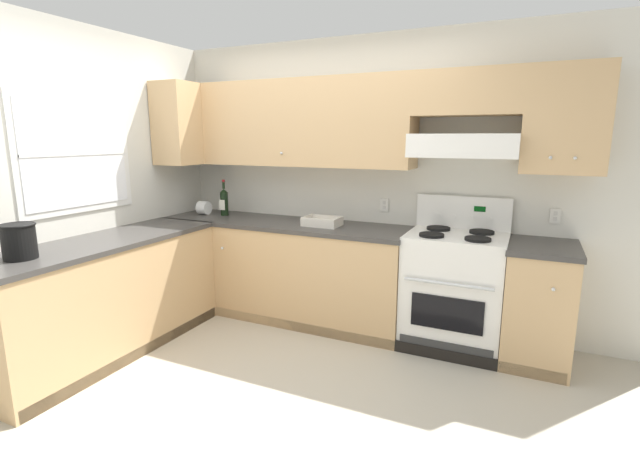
{
  "coord_description": "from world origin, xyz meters",
  "views": [
    {
      "loc": [
        1.69,
        -2.35,
        1.68
      ],
      "look_at": [
        0.27,
        0.7,
        1.0
      ],
      "focal_mm": 25.44,
      "sensor_mm": 36.0,
      "label": 1
    }
  ],
  "objects": [
    {
      "name": "ground_plane",
      "position": [
        0.0,
        0.0,
        0.0
      ],
      "size": [
        7.04,
        7.04,
        0.0
      ],
      "primitive_type": "plane",
      "color": "#B2AA99"
    },
    {
      "name": "wall_back",
      "position": [
        0.39,
        1.53,
        1.48
      ],
      "size": [
        4.68,
        0.57,
        2.55
      ],
      "color": "silver",
      "rests_on": "ground_plane"
    },
    {
      "name": "wall_left",
      "position": [
        -1.59,
        0.23,
        1.34
      ],
      "size": [
        0.47,
        4.0,
        2.55
      ],
      "color": "silver",
      "rests_on": "ground_plane"
    },
    {
      "name": "counter_back_run",
      "position": [
        0.01,
        1.24,
        0.45
      ],
      "size": [
        3.6,
        0.65,
        0.91
      ],
      "color": "tan",
      "rests_on": "ground_plane"
    },
    {
      "name": "counter_left_run",
      "position": [
        -1.24,
        -0.0,
        0.45
      ],
      "size": [
        0.63,
        1.91,
        0.91
      ],
      "color": "tan",
      "rests_on": "ground_plane"
    },
    {
      "name": "stove",
      "position": [
        1.2,
        1.25,
        0.48
      ],
      "size": [
        0.76,
        0.62,
        1.2
      ],
      "color": "white",
      "rests_on": "ground_plane"
    },
    {
      "name": "wine_bottle",
      "position": [
        -1.06,
        1.3,
        1.05
      ],
      "size": [
        0.08,
        0.08,
        0.36
      ],
      "color": "black",
      "rests_on": "counter_back_run"
    },
    {
      "name": "bowl",
      "position": [
        0.05,
        1.22,
        0.94
      ],
      "size": [
        0.32,
        0.22,
        0.08
      ],
      "color": "beige",
      "rests_on": "counter_back_run"
    },
    {
      "name": "bucket",
      "position": [
        -1.25,
        -0.6,
        1.03
      ],
      "size": [
        0.21,
        0.21,
        0.23
      ],
      "color": "black",
      "rests_on": "counter_left_run"
    },
    {
      "name": "paper_towel_roll",
      "position": [
        -1.29,
        1.26,
        0.98
      ],
      "size": [
        0.11,
        0.13,
        0.13
      ],
      "color": "white",
      "rests_on": "counter_back_run"
    }
  ]
}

